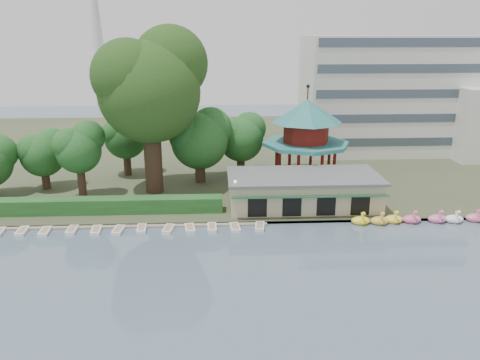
{
  "coord_description": "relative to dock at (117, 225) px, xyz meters",
  "views": [
    {
      "loc": [
        -0.45,
        -32.15,
        20.8
      ],
      "look_at": [
        2.0,
        18.0,
        5.0
      ],
      "focal_mm": 35.0,
      "sensor_mm": 36.0,
      "label": 1
    }
  ],
  "objects": [
    {
      "name": "shore",
      "position": [
        12.0,
        34.8,
        0.08
      ],
      "size": [
        220.0,
        70.0,
        0.4
      ],
      "primitive_type": "cube",
      "color": "#424930",
      "rests_on": "ground"
    },
    {
      "name": "hedge",
      "position": [
        -3.0,
        3.3,
        1.18
      ],
      "size": [
        30.0,
        2.0,
        1.8
      ],
      "primitive_type": "cube",
      "color": "#245A24",
      "rests_on": "shore"
    },
    {
      "name": "embankment",
      "position": [
        12.0,
        0.1,
        0.03
      ],
      "size": [
        220.0,
        0.6,
        0.3
      ],
      "primitive_type": "cube",
      "color": "gray",
      "rests_on": "ground"
    },
    {
      "name": "ground_plane",
      "position": [
        12.0,
        -17.2,
        -0.12
      ],
      "size": [
        220.0,
        220.0,
        0.0
      ],
      "primitive_type": "plane",
      "color": "slate",
      "rests_on": "ground"
    },
    {
      "name": "moored_rowboats",
      "position": [
        0.53,
        -1.4,
        0.06
      ],
      "size": [
        32.44,
        2.7,
        0.36
      ],
      "color": "white",
      "rests_on": "ground"
    },
    {
      "name": "pavilion",
      "position": [
        24.0,
        14.8,
        7.36
      ],
      "size": [
        12.4,
        12.4,
        13.5
      ],
      "color": "#BDB18D",
      "rests_on": "shore"
    },
    {
      "name": "swan_boats",
      "position": [
        37.43,
        -0.6,
        0.28
      ],
      "size": [
        20.6,
        2.11,
        1.92
      ],
      "color": "yellow",
      "rests_on": "ground"
    },
    {
      "name": "big_tree",
      "position": [
        3.18,
        11.01,
        14.66
      ],
      "size": [
        14.26,
        13.28,
        21.57
      ],
      "color": "#3A281C",
      "rests_on": "shore"
    },
    {
      "name": "small_trees",
      "position": [
        0.46,
        14.55,
        6.23
      ],
      "size": [
        40.16,
        16.35,
        10.55
      ],
      "color": "#3A281C",
      "rests_on": "shore"
    },
    {
      "name": "dock",
      "position": [
        0.0,
        0.0,
        0.0
      ],
      "size": [
        34.0,
        1.6,
        0.24
      ],
      "primitive_type": "cube",
      "color": "gray",
      "rests_on": "ground"
    },
    {
      "name": "office_building",
      "position": [
        44.67,
        31.8,
        9.61
      ],
      "size": [
        38.0,
        18.0,
        20.0
      ],
      "color": "silver",
      "rests_on": "shore"
    },
    {
      "name": "boathouse",
      "position": [
        22.0,
        4.77,
        2.25
      ],
      "size": [
        18.6,
        9.39,
        3.9
      ],
      "color": "#BDB18D",
      "rests_on": "shore"
    },
    {
      "name": "lamp_post",
      "position": [
        13.5,
        1.8,
        3.22
      ],
      "size": [
        0.36,
        0.36,
        4.28
      ],
      "color": "black",
      "rests_on": "shore"
    }
  ]
}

